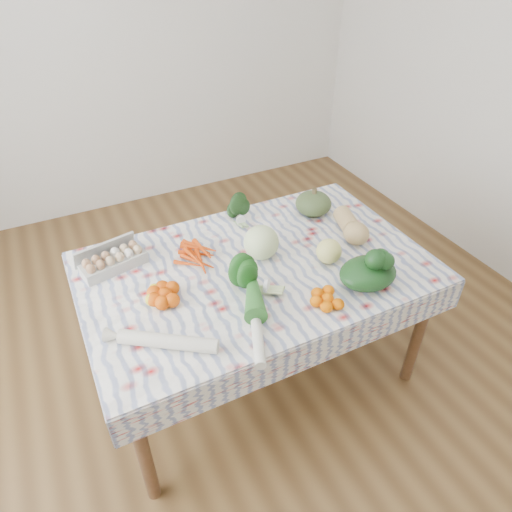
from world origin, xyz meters
TOP-DOWN VIEW (x-y plane):
  - ground at (0.00, 0.00)m, footprint 4.50×4.50m
  - wall_back at (0.00, 2.25)m, footprint 4.00×0.04m
  - dining_table at (0.00, 0.00)m, footprint 1.60×1.00m
  - tablecloth at (0.00, 0.00)m, footprint 1.66×1.06m
  - egg_carton at (-0.62, 0.28)m, footprint 0.33×0.19m
  - carrot_bunch at (-0.25, 0.18)m, footprint 0.27×0.26m
  - kale_bunch at (0.09, 0.40)m, footprint 0.15×0.14m
  - kabocha_squash at (0.50, 0.29)m, footprint 0.22×0.22m
  - cabbage at (0.05, 0.05)m, footprint 0.22×0.22m
  - butternut_squash at (0.57, 0.02)m, footprint 0.20×0.30m
  - orange_cluster at (-0.47, -0.04)m, footprint 0.26×0.26m
  - broccoli at (-0.09, -0.16)m, footprint 0.24×0.24m
  - mandarin_cluster at (0.16, -0.38)m, footprint 0.21×0.21m
  - grapefruit at (0.33, -0.13)m, footprint 0.15×0.15m
  - spinach_bag at (0.40, -0.35)m, footprint 0.34×0.30m
  - daikon at (-0.54, -0.31)m, footprint 0.38×0.29m
  - leek at (-0.18, -0.37)m, footprint 0.21×0.43m

SIDE VIEW (x-z plane):
  - ground at x=0.00m, z-range 0.00..0.00m
  - dining_table at x=0.00m, z-range 0.30..1.05m
  - tablecloth at x=0.00m, z-range 0.75..0.76m
  - carrot_bunch at x=-0.25m, z-range 0.76..0.80m
  - leek at x=-0.18m, z-range 0.76..0.81m
  - mandarin_cluster at x=0.16m, z-range 0.76..0.82m
  - daikon at x=-0.54m, z-range 0.76..0.82m
  - orange_cluster at x=-0.47m, z-range 0.76..0.83m
  - egg_carton at x=-0.62m, z-range 0.76..0.84m
  - spinach_bag at x=0.40m, z-range 0.76..0.88m
  - kale_bunch at x=0.09m, z-range 0.76..0.89m
  - grapefruit at x=0.33m, z-range 0.76..0.89m
  - broccoli at x=-0.09m, z-range 0.76..0.89m
  - butternut_squash at x=0.57m, z-range 0.76..0.89m
  - kabocha_squash at x=0.50m, z-range 0.76..0.89m
  - cabbage at x=0.05m, z-range 0.76..0.94m
  - wall_back at x=0.00m, z-range 0.00..2.80m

